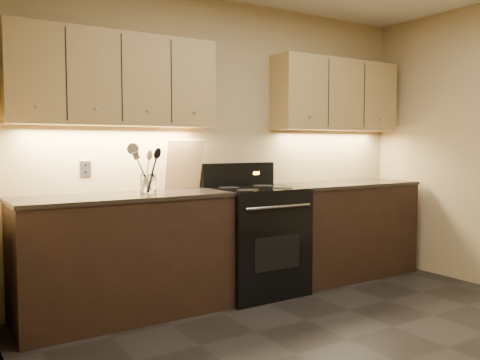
% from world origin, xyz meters
% --- Properties ---
extents(wall_back, '(4.00, 0.04, 2.60)m').
position_xyz_m(wall_back, '(0.00, 2.00, 1.30)').
color(wall_back, tan).
rests_on(wall_back, ground).
extents(wall_left, '(0.04, 4.00, 2.60)m').
position_xyz_m(wall_left, '(-2.00, 0.00, 1.30)').
color(wall_left, tan).
rests_on(wall_left, ground).
extents(counter_left, '(1.62, 0.62, 0.93)m').
position_xyz_m(counter_left, '(-1.10, 1.70, 0.47)').
color(counter_left, black).
rests_on(counter_left, ground).
extents(counter_right, '(1.46, 0.62, 0.93)m').
position_xyz_m(counter_right, '(1.18, 1.70, 0.47)').
color(counter_right, black).
rests_on(counter_right, ground).
extents(stove, '(0.76, 0.68, 1.14)m').
position_xyz_m(stove, '(0.08, 1.68, 0.48)').
color(stove, black).
rests_on(stove, ground).
extents(upper_cab_left, '(1.60, 0.30, 0.70)m').
position_xyz_m(upper_cab_left, '(-1.10, 1.85, 1.80)').
color(upper_cab_left, '#A58852').
rests_on(upper_cab_left, wall_back).
extents(upper_cab_right, '(1.44, 0.30, 0.70)m').
position_xyz_m(upper_cab_right, '(1.18, 1.85, 1.80)').
color(upper_cab_right, '#A58852').
rests_on(upper_cab_right, wall_back).
extents(outlet_plate, '(0.08, 0.01, 0.12)m').
position_xyz_m(outlet_plate, '(-1.30, 1.99, 1.12)').
color(outlet_plate, '#B2B5BA').
rests_on(outlet_plate, wall_back).
extents(utensil_crock, '(0.16, 0.16, 0.15)m').
position_xyz_m(utensil_crock, '(-0.91, 1.69, 1.00)').
color(utensil_crock, white).
rests_on(utensil_crock, counter_left).
extents(cutting_board, '(0.34, 0.12, 0.42)m').
position_xyz_m(cutting_board, '(-0.48, 1.94, 1.14)').
color(cutting_board, tan).
rests_on(cutting_board, counter_left).
extents(wooden_spoon, '(0.14, 0.10, 0.33)m').
position_xyz_m(wooden_spoon, '(-0.94, 1.69, 1.11)').
color(wooden_spoon, tan).
rests_on(wooden_spoon, utensil_crock).
extents(black_spoon, '(0.11, 0.18, 0.35)m').
position_xyz_m(black_spoon, '(-0.91, 1.70, 1.12)').
color(black_spoon, black).
rests_on(black_spoon, utensil_crock).
extents(steel_spatula, '(0.21, 0.12, 0.35)m').
position_xyz_m(steel_spatula, '(-0.89, 1.70, 1.12)').
color(steel_spatula, silver).
rests_on(steel_spatula, utensil_crock).
extents(steel_skimmer, '(0.24, 0.14, 0.39)m').
position_xyz_m(steel_skimmer, '(-0.88, 1.68, 1.14)').
color(steel_skimmer, silver).
rests_on(steel_skimmer, utensil_crock).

